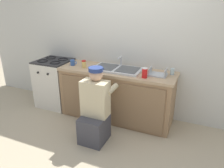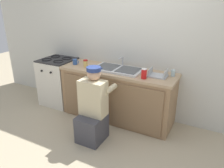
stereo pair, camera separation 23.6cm
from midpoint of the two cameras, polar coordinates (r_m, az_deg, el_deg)
The scene contains 12 objects.
ground_plane at distance 3.70m, azimuth -2.49°, elevation -10.67°, with size 12.00×12.00×0.00m, color tan.
back_wall at distance 3.79m, azimuth 1.54°, elevation 10.61°, with size 6.00×0.10×2.50m, color silver.
counter_cabinet at distance 3.73m, azimuth -0.65°, elevation -3.07°, with size 1.89×0.62×0.83m.
countertop at distance 3.58m, azimuth -0.62°, elevation 3.35°, with size 1.93×0.62×0.04m, color tan.
sink_double_basin at distance 3.57m, azimuth -0.61°, elevation 3.98°, with size 0.80×0.44×0.19m.
stove_range at distance 4.36m, azimuth -16.11°, elevation 0.30°, with size 0.61×0.62×0.91m.
plumber_person at distance 3.16m, azimuth -6.62°, elevation -7.21°, with size 0.42×0.61×1.10m.
water_glass at distance 3.43m, azimuth 13.60°, elevation 3.15°, with size 0.06×0.06×0.10m.
coffee_mug at distance 3.89m, azimuth -11.96°, elevation 5.48°, with size 0.13×0.08×0.09m.
dish_rack_tray at distance 3.36m, azimuth 9.85°, elevation 2.63°, with size 0.28×0.22×0.11m.
soda_cup_red at distance 3.22m, azimuth 6.46°, elevation 2.88°, with size 0.08×0.08×0.15m.
condiment_jar at distance 3.71m, azimuth -9.17°, elevation 5.14°, with size 0.07×0.07×0.13m.
Camera 1 is at (1.27, -2.85, 1.98)m, focal length 35.00 mm.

